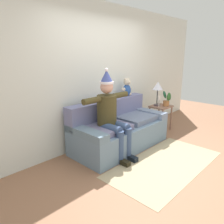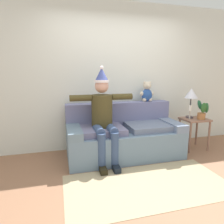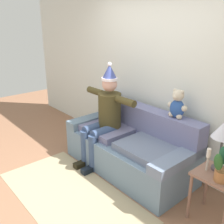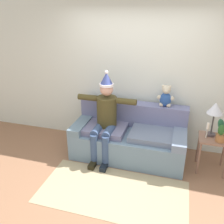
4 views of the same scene
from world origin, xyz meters
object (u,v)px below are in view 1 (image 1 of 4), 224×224
table_lamp (158,87)px  candle_tall (159,100)px  teddy_bear (127,88)px  potted_plant (167,99)px  person_seated (111,113)px  side_table (161,111)px  couch (119,129)px

table_lamp → candle_tall: bearing=-125.9°
table_lamp → candle_tall: (-0.07, -0.10, -0.27)m
teddy_bear → potted_plant: 1.05m
potted_plant → person_seated: bearing=179.6°
side_table → table_lamp: 0.56m
side_table → potted_plant: 0.30m
teddy_bear → side_table: bearing=-23.3°
teddy_bear → potted_plant: size_ratio=1.05×
teddy_bear → candle_tall: 0.85m
couch → potted_plant: 1.52m
teddy_bear → potted_plant: bearing=-26.8°
person_seated → teddy_bear: size_ratio=4.03×
candle_tall → person_seated: bearing=-177.7°
couch → table_lamp: 1.49m
couch → side_table: 1.38m
couch → person_seated: (-0.39, -0.17, 0.44)m
couch → person_seated: bearing=-156.6°
table_lamp → potted_plant: (0.13, -0.18, -0.28)m
person_seated → potted_plant: size_ratio=4.23×
couch → candle_tall: (1.25, -0.10, 0.41)m
couch → table_lamp: bearing=-0.1°
potted_plant → candle_tall: 0.22m
teddy_bear → potted_plant: (0.90, -0.45, -0.31)m
side_table → table_lamp: table_lamp is taller
couch → potted_plant: potted_plant is taller
couch → person_seated: person_seated is taller
teddy_bear → table_lamp: 0.82m
side_table → candle_tall: candle_tall is taller
person_seated → potted_plant: bearing=-0.4°
couch → potted_plant: bearing=-7.2°
teddy_bear → table_lamp: (0.77, -0.27, -0.04)m
couch → person_seated: size_ratio=1.26×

